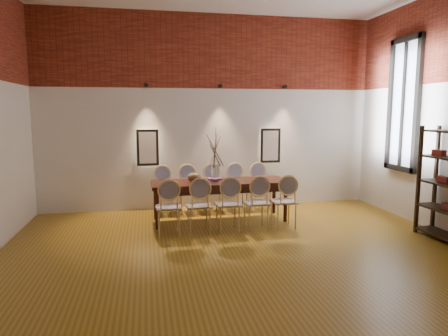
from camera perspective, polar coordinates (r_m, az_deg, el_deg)
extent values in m
cube|color=olive|center=(5.38, 4.19, -14.20)|extent=(7.00, 7.00, 0.02)
cube|color=silver|center=(8.45, -2.06, 7.87)|extent=(7.00, 0.10, 4.00)
cube|color=maroon|center=(8.47, -2.02, 16.36)|extent=(7.00, 0.02, 1.50)
cube|color=#FFEAC6|center=(8.28, -10.85, 2.88)|extent=(0.36, 0.06, 0.66)
cube|color=#FFEAC6|center=(8.69, 6.59, 3.21)|extent=(0.36, 0.06, 0.66)
cylinder|color=black|center=(8.24, -11.09, 11.56)|extent=(0.08, 0.10, 0.08)
cylinder|color=black|center=(8.38, -0.55, 11.64)|extent=(0.08, 0.10, 0.08)
cylinder|color=black|center=(8.74, 8.69, 11.40)|extent=(0.08, 0.10, 0.08)
cube|color=silver|center=(8.31, 24.35, 8.21)|extent=(0.02, 0.78, 2.38)
cube|color=black|center=(8.30, 24.23, 8.21)|extent=(0.08, 0.90, 2.50)
cube|color=black|center=(8.30, 24.23, 8.21)|extent=(0.06, 0.06, 2.40)
cube|color=black|center=(7.47, -0.59, -4.71)|extent=(2.52, 0.85, 0.75)
cylinder|color=silver|center=(7.35, -1.29, -0.75)|extent=(0.14, 0.14, 0.30)
ellipsoid|color=brown|center=(7.25, -4.29, -1.38)|extent=(0.24, 0.24, 0.18)
cube|color=#892D7C|center=(7.56, -1.36, -1.54)|extent=(0.26, 0.18, 0.03)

